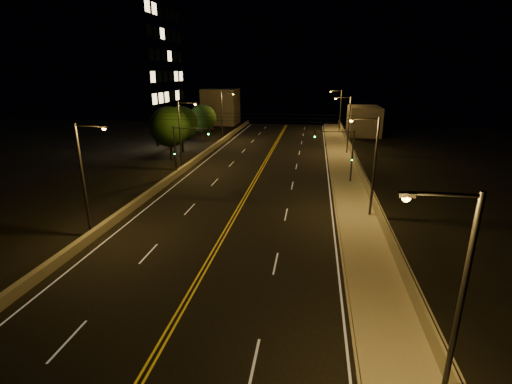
# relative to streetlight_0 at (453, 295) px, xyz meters

# --- Properties ---
(ground) EXTENTS (160.00, 160.00, 0.00)m
(ground) POSITION_rel_streetlight_0_xyz_m (-11.51, -0.15, -5.07)
(ground) COLOR black
(ground) RESTS_ON ground
(road) EXTENTS (18.00, 120.00, 0.02)m
(road) POSITION_rel_streetlight_0_xyz_m (-11.51, 19.85, -5.06)
(road) COLOR black
(road) RESTS_ON ground
(sidewalk) EXTENTS (3.60, 120.00, 0.30)m
(sidewalk) POSITION_rel_streetlight_0_xyz_m (-0.71, 19.85, -4.92)
(sidewalk) COLOR #9B9682
(sidewalk) RESTS_ON ground
(curb) EXTENTS (0.14, 120.00, 0.15)m
(curb) POSITION_rel_streetlight_0_xyz_m (-2.58, 19.85, -4.99)
(curb) COLOR #9B9682
(curb) RESTS_ON ground
(parapet_wall) EXTENTS (0.30, 120.00, 1.00)m
(parapet_wall) POSITION_rel_streetlight_0_xyz_m (0.94, 19.85, -4.27)
(parapet_wall) COLOR gray
(parapet_wall) RESTS_ON sidewalk
(jersey_barrier) EXTENTS (0.45, 120.00, 0.74)m
(jersey_barrier) POSITION_rel_streetlight_0_xyz_m (-21.19, 19.85, -4.70)
(jersey_barrier) COLOR gray
(jersey_barrier) RESTS_ON ground
(distant_building_right) EXTENTS (6.00, 10.00, 5.62)m
(distant_building_right) POSITION_rel_streetlight_0_xyz_m (4.99, 66.67, -2.26)
(distant_building_right) COLOR slate
(distant_building_right) RESTS_ON ground
(distant_building_left) EXTENTS (8.00, 8.00, 8.39)m
(distant_building_left) POSITION_rel_streetlight_0_xyz_m (-27.51, 77.81, -0.87)
(distant_building_left) COLOR slate
(distant_building_left) RESTS_ON ground
(parapet_rail) EXTENTS (0.06, 120.00, 0.06)m
(parapet_rail) POSITION_rel_streetlight_0_xyz_m (0.94, 19.85, -3.74)
(parapet_rail) COLOR black
(parapet_rail) RESTS_ON parapet_wall
(lane_markings) EXTENTS (17.32, 116.00, 0.00)m
(lane_markings) POSITION_rel_streetlight_0_xyz_m (-11.51, 19.78, -5.05)
(lane_markings) COLOR silver
(lane_markings) RESTS_ON road
(streetlight_0) EXTENTS (2.55, 0.28, 8.73)m
(streetlight_0) POSITION_rel_streetlight_0_xyz_m (0.00, 0.00, 0.00)
(streetlight_0) COLOR #2D2D33
(streetlight_0) RESTS_ON ground
(streetlight_1) EXTENTS (2.55, 0.28, 8.73)m
(streetlight_1) POSITION_rel_streetlight_0_xyz_m (0.00, 19.80, 0.00)
(streetlight_1) COLOR #2D2D33
(streetlight_1) RESTS_ON ground
(streetlight_2) EXTENTS (2.55, 0.28, 8.73)m
(streetlight_2) POSITION_rel_streetlight_0_xyz_m (0.00, 46.26, 0.00)
(streetlight_2) COLOR #2D2D33
(streetlight_2) RESTS_ON ground
(streetlight_3) EXTENTS (2.55, 0.28, 8.73)m
(streetlight_3) POSITION_rel_streetlight_0_xyz_m (0.00, 67.50, 0.00)
(streetlight_3) COLOR #2D2D33
(streetlight_3) RESTS_ON ground
(streetlight_4) EXTENTS (2.55, 0.28, 8.73)m
(streetlight_4) POSITION_rel_streetlight_0_xyz_m (-21.42, 12.49, 0.00)
(streetlight_4) COLOR #2D2D33
(streetlight_4) RESTS_ON ground
(streetlight_5) EXTENTS (2.55, 0.28, 8.73)m
(streetlight_5) POSITION_rel_streetlight_0_xyz_m (-21.42, 33.28, 0.00)
(streetlight_5) COLOR #2D2D33
(streetlight_5) RESTS_ON ground
(streetlight_6) EXTENTS (2.55, 0.28, 8.73)m
(streetlight_6) POSITION_rel_streetlight_0_xyz_m (-21.42, 55.41, 0.00)
(streetlight_6) COLOR #2D2D33
(streetlight_6) RESTS_ON ground
(traffic_signal_right) EXTENTS (5.11, 0.31, 6.10)m
(traffic_signal_right) POSITION_rel_streetlight_0_xyz_m (-1.51, 30.21, -1.21)
(traffic_signal_right) COLOR #2D2D33
(traffic_signal_right) RESTS_ON ground
(traffic_signal_left) EXTENTS (5.11, 0.31, 6.10)m
(traffic_signal_left) POSITION_rel_streetlight_0_xyz_m (-20.31, 30.21, -1.21)
(traffic_signal_left) COLOR #2D2D33
(traffic_signal_left) RESTS_ON ground
(overhead_wires) EXTENTS (22.00, 0.03, 0.83)m
(overhead_wires) POSITION_rel_streetlight_0_xyz_m (-11.51, 29.35, 2.33)
(overhead_wires) COLOR black
(building_tower) EXTENTS (24.00, 15.00, 27.37)m
(building_tower) POSITION_rel_streetlight_0_xyz_m (-40.79, 48.51, 8.04)
(building_tower) COLOR slate
(building_tower) RESTS_ON ground
(tree_0) EXTENTS (5.65, 5.65, 7.65)m
(tree_0) POSITION_rel_streetlight_0_xyz_m (-25.10, 38.43, -0.25)
(tree_0) COLOR black
(tree_0) RESTS_ON ground
(tree_1) EXTENTS (5.31, 5.31, 7.20)m
(tree_1) POSITION_rel_streetlight_0_xyz_m (-25.51, 44.29, -0.53)
(tree_1) COLOR black
(tree_1) RESTS_ON ground
(tree_2) EXTENTS (4.91, 4.91, 6.66)m
(tree_2) POSITION_rel_streetlight_0_xyz_m (-24.87, 53.82, -0.88)
(tree_2) COLOR black
(tree_2) RESTS_ON ground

